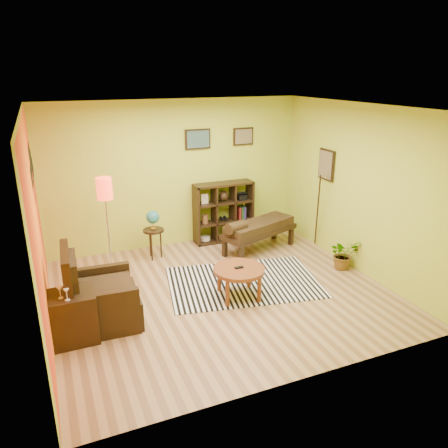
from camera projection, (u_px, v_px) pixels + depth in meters
name	position (u px, v px, depth m)	size (l,w,h in m)	color
ground	(221.00, 292.00, 6.84)	(5.00, 5.00, 0.00)	#A88259
room_shell	(214.00, 180.00, 6.22)	(5.04, 4.54, 2.82)	#B3C638
zebra_rug	(244.00, 282.00, 7.14)	(2.42, 1.60, 0.01)	white
coffee_table	(239.00, 272.00, 6.56)	(0.78, 0.78, 0.50)	brown
armchair	(98.00, 301.00, 5.89)	(0.97, 0.98, 1.13)	black
side_cabinet	(74.00, 316.00, 5.53)	(0.56, 0.51, 0.97)	black
floor_lamp	(105.00, 198.00, 6.86)	(0.26, 0.26, 1.71)	silver
globe_table	(153.00, 223.00, 7.84)	(0.37, 0.37, 0.91)	black
cube_shelf	(224.00, 212.00, 8.74)	(1.20, 0.35, 1.20)	black
bench	(258.00, 228.00, 8.25)	(1.65, 1.04, 0.72)	black
potted_plant	(343.00, 257.00, 7.59)	(0.48, 0.54, 0.42)	#26661E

